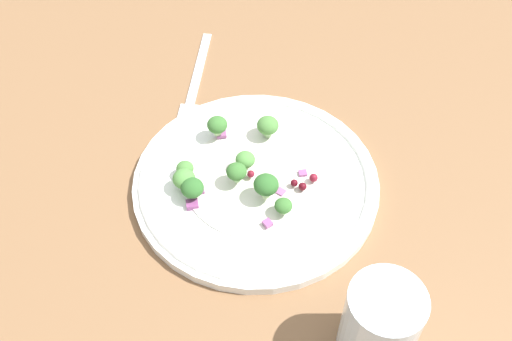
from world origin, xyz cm
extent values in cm
cube|color=brown|center=(0.00, 0.00, -1.00)|extent=(180.00, 180.00, 2.00)
cylinder|color=white|center=(-0.12, 1.33, 0.60)|extent=(28.68, 28.68, 1.20)
torus|color=white|center=(-0.12, 1.33, 1.20)|extent=(27.38, 27.38, 1.00)
cylinder|color=white|center=(-0.12, 1.33, 1.30)|extent=(16.63, 16.63, 0.20)
cylinder|color=#8EB77A|center=(0.08, -6.89, 1.61)|extent=(0.76, 0.76, 0.76)
ellipsoid|color=#477A38|center=(0.08, -6.89, 2.52)|extent=(2.03, 2.03, 1.52)
cylinder|color=#ADD18E|center=(2.68, 2.65, 2.46)|extent=(1.06, 1.06, 1.06)
ellipsoid|color=#2D6028|center=(2.68, 2.65, 3.73)|extent=(2.83, 2.83, 2.12)
cylinder|color=#ADD18E|center=(-6.29, -3.81, 2.37)|extent=(0.93, 0.93, 0.93)
ellipsoid|color=#386B2D|center=(-6.29, -3.81, 3.49)|extent=(2.49, 2.49, 1.87)
cylinder|color=#8EB77A|center=(1.87, -6.68, 1.77)|extent=(0.98, 0.98, 0.98)
ellipsoid|color=#4C843D|center=(1.87, -6.68, 2.94)|extent=(2.60, 2.60, 1.95)
cylinder|color=#9EC684|center=(4.73, 4.68, 1.94)|extent=(0.74, 0.74, 0.74)
ellipsoid|color=#386B2D|center=(4.73, 4.68, 2.83)|extent=(1.99, 1.99, 1.49)
cylinder|color=#8EB77A|center=(0.84, -0.81, 2.42)|extent=(0.88, 0.88, 0.88)
ellipsoid|color=#386B2D|center=(0.84, -0.81, 3.48)|extent=(2.35, 2.35, 1.76)
cylinder|color=#ADD18E|center=(-1.28, 0.13, 2.14)|extent=(0.86, 0.86, 0.86)
ellipsoid|color=#4C843D|center=(-1.28, 0.13, 3.17)|extent=(2.29, 2.29, 1.72)
cylinder|color=#ADD18E|center=(3.16, -5.55, 1.86)|extent=(0.98, 0.98, 0.98)
ellipsoid|color=#2D6028|center=(3.16, -5.55, 3.03)|extent=(2.60, 2.60, 1.95)
cylinder|color=#9EC684|center=(-6.88, 2.27, 2.04)|extent=(1.00, 1.00, 1.00)
ellipsoid|color=#477A38|center=(-6.88, 2.27, 3.25)|extent=(2.67, 2.67, 2.01)
sphere|color=maroon|center=(0.44, 0.74, 2.17)|extent=(0.86, 0.86, 0.86)
sphere|color=maroon|center=(0.13, 7.96, 2.12)|extent=(0.98, 0.98, 0.98)
sphere|color=#4C0A14|center=(1.35, 6.73, 2.09)|extent=(0.95, 0.95, 0.95)
sphere|color=#4C0A14|center=(0.87, 5.77, 2.06)|extent=(0.85, 0.85, 0.85)
cube|color=#843D75|center=(4.37, -5.49, 1.57)|extent=(1.47, 1.61, 0.59)
cube|color=#934C84|center=(2.47, -5.05, 1.66)|extent=(1.27, 1.52, 0.44)
cube|color=#934C84|center=(-6.38, -3.38, 1.77)|extent=(1.31, 1.39, 0.42)
cube|color=#A35B93|center=(1.79, 4.27, 1.46)|extent=(1.33, 1.34, 0.32)
cube|color=#934C84|center=(-1.05, 6.73, 1.54)|extent=(1.05, 1.11, 0.43)
cube|color=#934C84|center=(6.47, 3.07, 1.81)|extent=(1.29, 1.28, 0.47)
cube|color=silver|center=(-20.36, -8.14, 0.25)|extent=(15.03, 1.70, 0.50)
cube|color=silver|center=(-11.07, -8.45, 0.25)|extent=(3.68, 2.52, 0.50)
cylinder|color=silver|center=(18.95, 13.98, 4.85)|extent=(7.02, 7.02, 9.70)
camera|label=1|loc=(43.75, 4.52, 55.68)|focal=42.20mm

